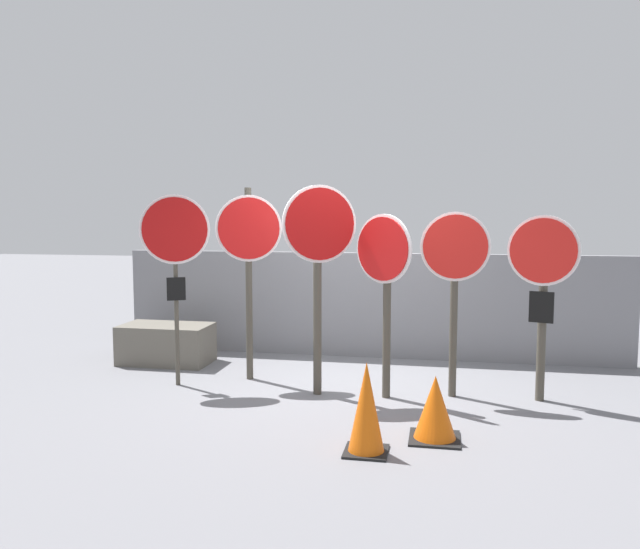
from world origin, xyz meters
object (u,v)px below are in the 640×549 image
object	(u,v)px
traffic_cone_0	(366,408)
stop_sign_1	(249,248)
traffic_cone_1	(435,408)
stop_sign_3	(384,271)
stop_sign_5	(543,276)
stop_sign_4	(455,268)
stop_sign_2	(319,251)
stop_sign_0	(175,242)
storage_crate	(166,344)

from	to	relation	value
traffic_cone_0	stop_sign_1	bearing A→B (deg)	129.11
stop_sign_1	traffic_cone_1	bearing A→B (deg)	-58.25
stop_sign_3	stop_sign_1	bearing A→B (deg)	-160.70
stop_sign_5	traffic_cone_0	xyz separation A→B (m)	(-1.61, -1.74, -0.94)
stop_sign_5	traffic_cone_1	size ratio (longest dim) A/B	3.43
stop_sign_4	traffic_cone_0	bearing A→B (deg)	-112.59
stop_sign_4	stop_sign_3	bearing A→B (deg)	-166.65
traffic_cone_0	stop_sign_3	bearing A→B (deg)	90.03
stop_sign_2	stop_sign_5	size ratio (longest dim) A/B	1.16
stop_sign_2	traffic_cone_0	size ratio (longest dim) A/B	2.97
stop_sign_1	stop_sign_4	size ratio (longest dim) A/B	1.14
stop_sign_0	storage_crate	xyz separation A→B (m)	(-0.61, 1.01, -1.39)
stop_sign_5	traffic_cone_0	distance (m)	2.55
stop_sign_1	stop_sign_3	distance (m)	1.68
stop_sign_4	traffic_cone_1	distance (m)	1.73
traffic_cone_0	storage_crate	bearing A→B (deg)	138.78
stop_sign_2	traffic_cone_1	world-z (taller)	stop_sign_2
stop_sign_3	traffic_cone_0	xyz separation A→B (m)	(0.00, -1.55, -0.98)
stop_sign_4	stop_sign_5	size ratio (longest dim) A/B	1.02
stop_sign_4	traffic_cone_1	world-z (taller)	stop_sign_4
stop_sign_0	stop_sign_3	world-z (taller)	stop_sign_0
stop_sign_1	storage_crate	xyz separation A→B (m)	(-1.34, 0.60, -1.31)
storage_crate	stop_sign_4	bearing A→B (deg)	-13.20
stop_sign_3	stop_sign_4	xyz separation A→B (m)	(0.72, 0.17, 0.03)
stop_sign_3	traffic_cone_0	world-z (taller)	stop_sign_3
storage_crate	traffic_cone_0	bearing A→B (deg)	-41.22
stop_sign_2	stop_sign_1	bearing A→B (deg)	123.26
stop_sign_1	traffic_cone_0	world-z (taller)	stop_sign_1
stop_sign_1	traffic_cone_1	world-z (taller)	stop_sign_1
stop_sign_2	stop_sign_4	size ratio (longest dim) A/B	1.14
stop_sign_0	storage_crate	bearing A→B (deg)	94.59
stop_sign_0	stop_sign_1	xyz separation A→B (m)	(0.73, 0.41, -0.08)
stop_sign_0	stop_sign_4	xyz separation A→B (m)	(3.06, 0.15, -0.25)
stop_sign_5	stop_sign_4	bearing A→B (deg)	-160.15
stop_sign_5	traffic_cone_0	world-z (taller)	stop_sign_5
stop_sign_4	stop_sign_5	xyz separation A→B (m)	(0.89, 0.02, -0.07)
traffic_cone_1	traffic_cone_0	bearing A→B (deg)	-143.25
stop_sign_1	storage_crate	world-z (taller)	stop_sign_1
stop_sign_2	storage_crate	bearing A→B (deg)	124.67
stop_sign_1	stop_sign_4	world-z (taller)	stop_sign_1
traffic_cone_0	stop_sign_4	bearing A→B (deg)	67.29
stop_sign_4	traffic_cone_1	bearing A→B (deg)	-97.27
stop_sign_0	stop_sign_3	distance (m)	2.36
stop_sign_4	storage_crate	distance (m)	3.94
stop_sign_3	traffic_cone_0	distance (m)	1.84
stop_sign_3	stop_sign_5	distance (m)	1.62
stop_sign_4	stop_sign_5	world-z (taller)	stop_sign_4
stop_sign_0	stop_sign_5	distance (m)	3.97
traffic_cone_0	traffic_cone_1	bearing A→B (deg)	36.75
stop_sign_3	storage_crate	xyz separation A→B (m)	(-2.95, 1.03, -1.10)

